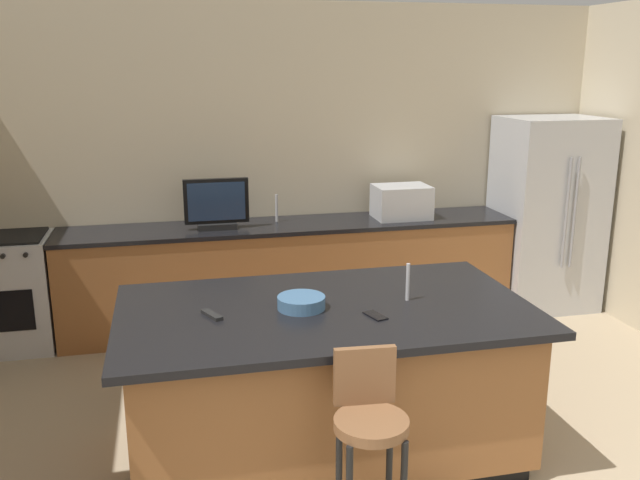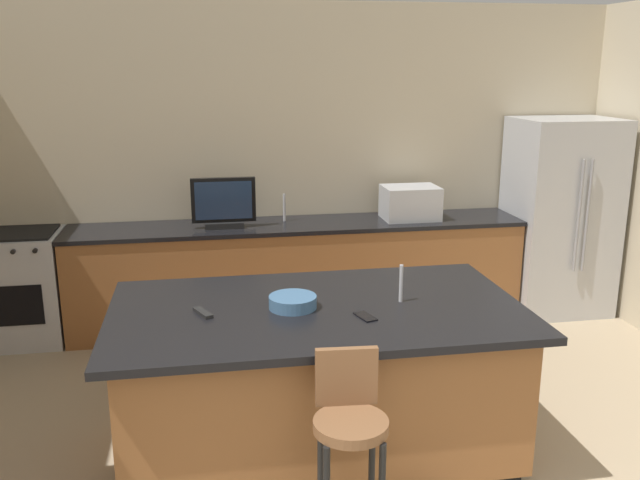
{
  "view_description": "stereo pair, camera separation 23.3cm",
  "coord_description": "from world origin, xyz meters",
  "px_view_note": "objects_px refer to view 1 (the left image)",
  "views": [
    {
      "loc": [
        -1.09,
        -1.51,
        2.25
      ],
      "look_at": [
        -0.1,
        2.84,
        1.07
      ],
      "focal_mm": 37.94,
      "sensor_mm": 36.0,
      "label": 1
    },
    {
      "loc": [
        -0.87,
        -1.56,
        2.25
      ],
      "look_at": [
        -0.1,
        2.84,
        1.07
      ],
      "focal_mm": 37.94,
      "sensor_mm": 36.0,
      "label": 2
    }
  ],
  "objects_px": {
    "range_oven": "(6,293)",
    "bar_stool_center": "(369,438)",
    "tv_monitor": "(216,206)",
    "microwave": "(401,202)",
    "kitchen_island": "(325,380)",
    "fruit_bowl": "(301,302)",
    "cell_phone": "(375,316)",
    "refrigerator": "(546,214)",
    "tv_remote": "(212,315)"
  },
  "relations": [
    {
      "from": "microwave",
      "to": "cell_phone",
      "type": "distance_m",
      "value": 2.48
    },
    {
      "from": "fruit_bowl",
      "to": "tv_remote",
      "type": "height_order",
      "value": "fruit_bowl"
    },
    {
      "from": "kitchen_island",
      "to": "refrigerator",
      "type": "height_order",
      "value": "refrigerator"
    },
    {
      "from": "kitchen_island",
      "to": "tv_remote",
      "type": "height_order",
      "value": "tv_remote"
    },
    {
      "from": "microwave",
      "to": "tv_remote",
      "type": "relative_size",
      "value": 2.82
    },
    {
      "from": "tv_remote",
      "to": "microwave",
      "type": "bearing_deg",
      "value": 24.26
    },
    {
      "from": "kitchen_island",
      "to": "tv_monitor",
      "type": "distance_m",
      "value": 2.17
    },
    {
      "from": "microwave",
      "to": "fruit_bowl",
      "type": "relative_size",
      "value": 1.79
    },
    {
      "from": "cell_phone",
      "to": "tv_remote",
      "type": "relative_size",
      "value": 0.88
    },
    {
      "from": "microwave",
      "to": "tv_monitor",
      "type": "height_order",
      "value": "tv_monitor"
    },
    {
      "from": "refrigerator",
      "to": "tv_monitor",
      "type": "relative_size",
      "value": 3.34
    },
    {
      "from": "fruit_bowl",
      "to": "cell_phone",
      "type": "relative_size",
      "value": 1.78
    },
    {
      "from": "microwave",
      "to": "tv_remote",
      "type": "height_order",
      "value": "microwave"
    },
    {
      "from": "bar_stool_center",
      "to": "tv_remote",
      "type": "distance_m",
      "value": 1.11
    },
    {
      "from": "refrigerator",
      "to": "range_oven",
      "type": "height_order",
      "value": "refrigerator"
    },
    {
      "from": "bar_stool_center",
      "to": "microwave",
      "type": "bearing_deg",
      "value": 72.06
    },
    {
      "from": "range_oven",
      "to": "microwave",
      "type": "xyz_separation_m",
      "value": [
        3.32,
        0.0,
        0.59
      ]
    },
    {
      "from": "kitchen_island",
      "to": "refrigerator",
      "type": "bearing_deg",
      "value": 38.04
    },
    {
      "from": "refrigerator",
      "to": "tv_remote",
      "type": "height_order",
      "value": "refrigerator"
    },
    {
      "from": "kitchen_island",
      "to": "microwave",
      "type": "distance_m",
      "value": 2.47
    },
    {
      "from": "cell_phone",
      "to": "bar_stool_center",
      "type": "bearing_deg",
      "value": -126.17
    },
    {
      "from": "microwave",
      "to": "kitchen_island",
      "type": "bearing_deg",
      "value": -119.65
    },
    {
      "from": "refrigerator",
      "to": "fruit_bowl",
      "type": "bearing_deg",
      "value": -143.45
    },
    {
      "from": "refrigerator",
      "to": "cell_phone",
      "type": "xyz_separation_m",
      "value": [
        -2.36,
        -2.23,
        0.04
      ]
    },
    {
      "from": "kitchen_island",
      "to": "bar_stool_center",
      "type": "distance_m",
      "value": 0.86
    },
    {
      "from": "tv_monitor",
      "to": "fruit_bowl",
      "type": "height_order",
      "value": "tv_monitor"
    },
    {
      "from": "kitchen_island",
      "to": "tv_monitor",
      "type": "height_order",
      "value": "tv_monitor"
    },
    {
      "from": "microwave",
      "to": "fruit_bowl",
      "type": "xyz_separation_m",
      "value": [
        -1.32,
        -2.08,
        -0.1
      ]
    },
    {
      "from": "kitchen_island",
      "to": "tv_monitor",
      "type": "bearing_deg",
      "value": 102.34
    },
    {
      "from": "range_oven",
      "to": "bar_stool_center",
      "type": "bearing_deg",
      "value": -53.91
    },
    {
      "from": "refrigerator",
      "to": "tv_remote",
      "type": "bearing_deg",
      "value": -147.69
    },
    {
      "from": "kitchen_island",
      "to": "refrigerator",
      "type": "distance_m",
      "value": 3.32
    },
    {
      "from": "microwave",
      "to": "range_oven",
      "type": "bearing_deg",
      "value": -179.98
    },
    {
      "from": "tv_monitor",
      "to": "range_oven",
      "type": "bearing_deg",
      "value": 178.28
    },
    {
      "from": "range_oven",
      "to": "microwave",
      "type": "height_order",
      "value": "microwave"
    },
    {
      "from": "range_oven",
      "to": "bar_stool_center",
      "type": "distance_m",
      "value": 3.63
    },
    {
      "from": "range_oven",
      "to": "tv_monitor",
      "type": "bearing_deg",
      "value": -1.72
    },
    {
      "from": "range_oven",
      "to": "tv_monitor",
      "type": "relative_size",
      "value": 1.75
    },
    {
      "from": "range_oven",
      "to": "fruit_bowl",
      "type": "relative_size",
      "value": 3.48
    },
    {
      "from": "refrigerator",
      "to": "fruit_bowl",
      "type": "relative_size",
      "value": 6.63
    },
    {
      "from": "range_oven",
      "to": "microwave",
      "type": "distance_m",
      "value": 3.37
    },
    {
      "from": "tv_monitor",
      "to": "bar_stool_center",
      "type": "xyz_separation_m",
      "value": [
        0.45,
        -2.88,
        -0.51
      ]
    },
    {
      "from": "refrigerator",
      "to": "cell_phone",
      "type": "distance_m",
      "value": 3.25
    },
    {
      "from": "fruit_bowl",
      "to": "cell_phone",
      "type": "bearing_deg",
      "value": -29.64
    },
    {
      "from": "kitchen_island",
      "to": "microwave",
      "type": "relative_size",
      "value": 4.82
    },
    {
      "from": "kitchen_island",
      "to": "microwave",
      "type": "height_order",
      "value": "microwave"
    },
    {
      "from": "fruit_bowl",
      "to": "cell_phone",
      "type": "height_order",
      "value": "fruit_bowl"
    },
    {
      "from": "bar_stool_center",
      "to": "cell_phone",
      "type": "height_order",
      "value": "bar_stool_center"
    },
    {
      "from": "range_oven",
      "to": "fruit_bowl",
      "type": "height_order",
      "value": "fruit_bowl"
    },
    {
      "from": "range_oven",
      "to": "fruit_bowl",
      "type": "distance_m",
      "value": 2.92
    }
  ]
}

